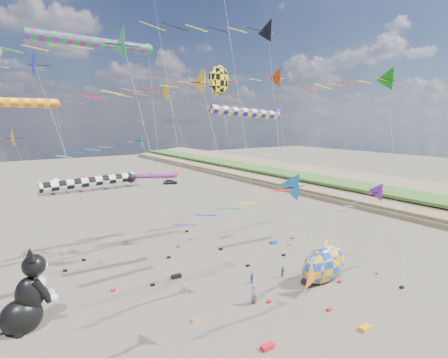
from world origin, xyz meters
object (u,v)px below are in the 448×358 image
child_green (283,272)px  child_blue (252,278)px  fish_inflatable (323,264)px  parked_car (170,182)px  person_adult (254,295)px  cat_inflatable (24,291)px

child_green → child_blue: bearing=-169.5°
fish_inflatable → child_green: bearing=132.4°
child_green → parked_car: bearing=99.0°
person_adult → parked_car: 54.29m
cat_inflatable → child_green: size_ratio=5.55×
person_adult → child_green: person_adult is taller
fish_inflatable → parked_car: size_ratio=2.08×
cat_inflatable → person_adult: size_ratio=3.36×
child_blue → child_green: bearing=-31.0°
fish_inflatable → parked_car: (9.63, 51.80, -1.06)m
fish_inflatable → person_adult: (-7.58, 0.31, -0.79)m
cat_inflatable → fish_inflatable: cat_inflatable is taller
child_green → cat_inflatable: bearing=-168.2°
cat_inflatable → child_green: cat_inflatable is taller
person_adult → fish_inflatable: bearing=-3.2°
cat_inflatable → parked_car: size_ratio=1.70×
person_adult → child_green: bearing=22.6°
fish_inflatable → child_blue: fish_inflatable is taller
person_adult → child_green: 5.71m
child_green → parked_car: (11.98, 49.22, 0.06)m
child_blue → parked_car: bearing=54.0°
fish_inflatable → child_green: fish_inflatable is taller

